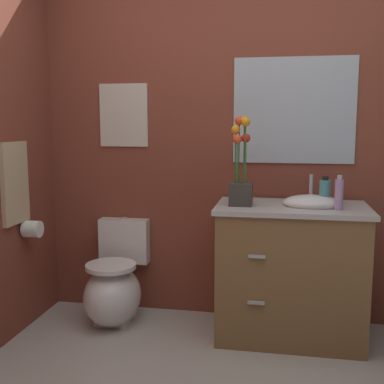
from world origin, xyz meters
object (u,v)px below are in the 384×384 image
object	(u,v)px
toilet	(115,287)
flower_vase	(241,175)
soap_bottle	(325,193)
hanging_towel	(15,183)
lotion_bottle	(339,194)
toilet_paper_roll	(32,229)
vanity_cabinet	(291,270)
hand_wash_bottle	(339,193)
wall_poster	(124,115)
wall_mirror	(294,111)

from	to	relation	value
toilet	flower_vase	bearing A→B (deg)	-5.05
soap_bottle	hanging_towel	xyz separation A→B (m)	(-1.92, -0.26, 0.05)
soap_bottle	lotion_bottle	bearing A→B (deg)	-54.99
soap_bottle	toilet_paper_roll	world-z (taller)	soap_bottle
flower_vase	vanity_cabinet	bearing A→B (deg)	8.91
flower_vase	toilet_paper_roll	bearing A→B (deg)	-174.94
toilet_paper_roll	flower_vase	bearing A→B (deg)	5.06
vanity_cabinet	flower_vase	xyz separation A→B (m)	(-0.32, -0.05, 0.61)
hanging_towel	toilet_paper_roll	size ratio (longest dim) A/B	4.73
hand_wash_bottle	hanging_towel	bearing A→B (deg)	-170.65
wall_poster	wall_mirror	bearing A→B (deg)	0.00
flower_vase	toilet_paper_roll	distance (m)	1.41
toilet	toilet_paper_roll	bearing A→B (deg)	-158.06
soap_bottle	wall_poster	xyz separation A→B (m)	(-1.38, 0.29, 0.48)
soap_bottle	wall_mirror	world-z (taller)	wall_mirror
wall_poster	toilet_paper_roll	size ratio (longest dim) A/B	4.01
vanity_cabinet	hand_wash_bottle	size ratio (longest dim) A/B	6.45
toilet	flower_vase	xyz separation A→B (m)	(0.87, -0.08, 0.80)
toilet_paper_roll	wall_poster	bearing A→B (deg)	43.57
vanity_cabinet	soap_bottle	world-z (taller)	soap_bottle
soap_bottle	toilet_paper_roll	xyz separation A→B (m)	(-1.86, -0.17, -0.27)
soap_bottle	hand_wash_bottle	distance (m)	0.12
wall_poster	wall_mirror	size ratio (longest dim) A/B	0.55
toilet	wall_poster	size ratio (longest dim) A/B	1.56
vanity_cabinet	wall_poster	size ratio (longest dim) A/B	2.36
toilet	soap_bottle	bearing A→B (deg)	-1.08
hanging_towel	toilet_paper_roll	distance (m)	0.33
lotion_bottle	toilet_paper_roll	xyz separation A→B (m)	(-1.94, -0.07, -0.27)
hand_wash_bottle	wall_poster	size ratio (longest dim) A/B	0.37
vanity_cabinet	lotion_bottle	size ratio (longest dim) A/B	5.06
toilet_paper_roll	hand_wash_bottle	bearing A→B (deg)	7.14
hand_wash_bottle	wall_mirror	distance (m)	0.63
vanity_cabinet	flower_vase	bearing A→B (deg)	-171.09
flower_vase	lotion_bottle	world-z (taller)	flower_vase
soap_bottle	hand_wash_bottle	size ratio (longest dim) A/B	1.17
soap_bottle	toilet	bearing A→B (deg)	178.92
hand_wash_bottle	hanging_towel	size ratio (longest dim) A/B	0.31
toilet	wall_poster	distance (m)	1.21
vanity_cabinet	lotion_bottle	xyz separation A→B (m)	(0.26, -0.10, 0.51)
vanity_cabinet	toilet_paper_roll	distance (m)	1.70
wall_mirror	lotion_bottle	bearing A→B (deg)	-56.18
toilet	wall_poster	xyz separation A→B (m)	(0.00, 0.27, 1.18)
wall_mirror	soap_bottle	bearing A→B (deg)	-56.61
toilet	vanity_cabinet	size ratio (longest dim) A/B	0.66
flower_vase	wall_poster	bearing A→B (deg)	158.34
soap_bottle	wall_poster	size ratio (longest dim) A/B	0.43
flower_vase	wall_poster	distance (m)	1.00
hand_wash_bottle	flower_vase	bearing A→B (deg)	-168.28
wall_poster	lotion_bottle	bearing A→B (deg)	-15.30
wall_mirror	hanging_towel	size ratio (longest dim) A/B	1.54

